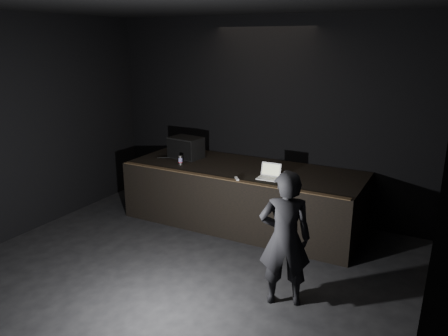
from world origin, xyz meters
The scene contains 11 objects.
ground centered at (0.00, 0.00, 0.00)m, with size 7.00×7.00×0.00m, color black.
room_walls centered at (0.00, 0.00, 2.02)m, with size 6.10×7.10×3.52m.
stage_riser centered at (0.00, 2.73, 0.50)m, with size 4.00×1.50×1.00m, color black.
riser_lip centered at (0.00, 2.02, 1.01)m, with size 3.92×0.10×0.01m, color brown.
stage_monitor centered at (-1.22, 2.82, 1.19)m, with size 0.61×0.48×0.38m.
cable centered at (-1.32, 2.76, 1.01)m, with size 0.02×0.02×0.81m, color black.
laptop centered at (0.60, 2.41, 1.06)m, with size 0.33×0.30×0.22m.
beer_can centered at (-1.04, 2.37, 1.08)m, with size 0.07×0.07×0.16m.
plastic_cup centered at (0.40, 2.66, 1.04)m, with size 0.07×0.07×0.09m, color white.
wii_remote centered at (0.20, 2.08, 1.02)m, with size 0.04×0.16×0.03m, color silver.
person centered at (1.48, 0.78, 0.84)m, with size 0.61×0.40×1.68m, color black.
Camera 1 is at (3.07, -3.67, 3.07)m, focal length 35.00 mm.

